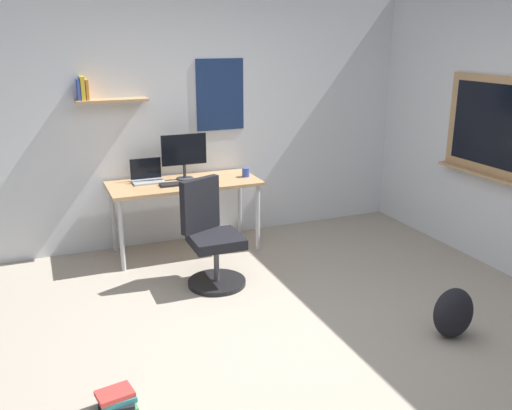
{
  "coord_description": "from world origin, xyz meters",
  "views": [
    {
      "loc": [
        -1.58,
        -3.17,
        2.15
      ],
      "look_at": [
        0.01,
        0.72,
        0.85
      ],
      "focal_mm": 38.62,
      "sensor_mm": 36.0,
      "label": 1
    }
  ],
  "objects_px": {
    "office_chair": "(211,240)",
    "computer_mouse": "(206,180)",
    "monitor_primary": "(184,153)",
    "keyboard": "(179,184)",
    "coffee_mug": "(246,172)",
    "desk": "(184,189)",
    "laptop": "(147,176)",
    "backpack": "(453,313)",
    "book_stack_on_floor": "(117,400)"
  },
  "relations": [
    {
      "from": "monitor_primary",
      "to": "backpack",
      "type": "bearing_deg",
      "value": -62.1
    },
    {
      "from": "computer_mouse",
      "to": "coffee_mug",
      "type": "height_order",
      "value": "coffee_mug"
    },
    {
      "from": "office_chair",
      "to": "keyboard",
      "type": "bearing_deg",
      "value": 96.18
    },
    {
      "from": "monitor_primary",
      "to": "keyboard",
      "type": "xyz_separation_m",
      "value": [
        -0.11,
        -0.19,
        -0.26
      ]
    },
    {
      "from": "coffee_mug",
      "to": "monitor_primary",
      "type": "bearing_deg",
      "value": 167.54
    },
    {
      "from": "coffee_mug",
      "to": "computer_mouse",
      "type": "bearing_deg",
      "value": -173.62
    },
    {
      "from": "office_chair",
      "to": "backpack",
      "type": "relative_size",
      "value": 2.45
    },
    {
      "from": "backpack",
      "to": "laptop",
      "type": "bearing_deg",
      "value": 123.68
    },
    {
      "from": "coffee_mug",
      "to": "book_stack_on_floor",
      "type": "xyz_separation_m",
      "value": [
        -1.72,
        -2.28,
        -0.73
      ]
    },
    {
      "from": "office_chair",
      "to": "coffee_mug",
      "type": "xyz_separation_m",
      "value": [
        0.64,
        0.81,
        0.38
      ]
    },
    {
      "from": "coffee_mug",
      "to": "desk",
      "type": "bearing_deg",
      "value": 177.28
    },
    {
      "from": "office_chair",
      "to": "laptop",
      "type": "height_order",
      "value": "laptop"
    },
    {
      "from": "book_stack_on_floor",
      "to": "monitor_primary",
      "type": "bearing_deg",
      "value": 65.39
    },
    {
      "from": "computer_mouse",
      "to": "laptop",
      "type": "bearing_deg",
      "value": 156.7
    },
    {
      "from": "office_chair",
      "to": "laptop",
      "type": "xyz_separation_m",
      "value": [
        -0.35,
        0.99,
        0.39
      ]
    },
    {
      "from": "office_chair",
      "to": "coffee_mug",
      "type": "distance_m",
      "value": 1.1
    },
    {
      "from": "coffee_mug",
      "to": "keyboard",
      "type": "bearing_deg",
      "value": -176.07
    },
    {
      "from": "laptop",
      "to": "backpack",
      "type": "height_order",
      "value": "laptop"
    },
    {
      "from": "laptop",
      "to": "coffee_mug",
      "type": "distance_m",
      "value": 1.01
    },
    {
      "from": "office_chair",
      "to": "computer_mouse",
      "type": "relative_size",
      "value": 9.13
    },
    {
      "from": "monitor_primary",
      "to": "coffee_mug",
      "type": "distance_m",
      "value": 0.67
    },
    {
      "from": "office_chair",
      "to": "book_stack_on_floor",
      "type": "height_order",
      "value": "office_chair"
    },
    {
      "from": "laptop",
      "to": "computer_mouse",
      "type": "relative_size",
      "value": 2.98
    },
    {
      "from": "desk",
      "to": "coffee_mug",
      "type": "xyz_separation_m",
      "value": [
        0.65,
        -0.03,
        0.12
      ]
    },
    {
      "from": "backpack",
      "to": "coffee_mug",
      "type": "bearing_deg",
      "value": 106.77
    },
    {
      "from": "desk",
      "to": "monitor_primary",
      "type": "relative_size",
      "value": 3.24
    },
    {
      "from": "laptop",
      "to": "book_stack_on_floor",
      "type": "relative_size",
      "value": 1.3
    },
    {
      "from": "office_chair",
      "to": "monitor_primary",
      "type": "bearing_deg",
      "value": 88.13
    },
    {
      "from": "office_chair",
      "to": "coffee_mug",
      "type": "bearing_deg",
      "value": 51.38
    },
    {
      "from": "computer_mouse",
      "to": "coffee_mug",
      "type": "distance_m",
      "value": 0.45
    },
    {
      "from": "backpack",
      "to": "desk",
      "type": "bearing_deg",
      "value": 119.61
    },
    {
      "from": "laptop",
      "to": "backpack",
      "type": "bearing_deg",
      "value": -56.32
    },
    {
      "from": "desk",
      "to": "coffee_mug",
      "type": "height_order",
      "value": "coffee_mug"
    },
    {
      "from": "computer_mouse",
      "to": "backpack",
      "type": "bearing_deg",
      "value": -63.44
    },
    {
      "from": "monitor_primary",
      "to": "keyboard",
      "type": "distance_m",
      "value": 0.34
    },
    {
      "from": "keyboard",
      "to": "computer_mouse",
      "type": "height_order",
      "value": "computer_mouse"
    },
    {
      "from": "desk",
      "to": "book_stack_on_floor",
      "type": "height_order",
      "value": "desk"
    },
    {
      "from": "monitor_primary",
      "to": "computer_mouse",
      "type": "xyz_separation_m",
      "value": [
        0.17,
        -0.19,
        -0.25
      ]
    },
    {
      "from": "laptop",
      "to": "monitor_primary",
      "type": "xyz_separation_m",
      "value": [
        0.38,
        -0.05,
        0.22
      ]
    },
    {
      "from": "monitor_primary",
      "to": "backpack",
      "type": "xyz_separation_m",
      "value": [
        1.33,
        -2.51,
        -0.82
      ]
    },
    {
      "from": "keyboard",
      "to": "laptop",
      "type": "bearing_deg",
      "value": 138.36
    },
    {
      "from": "desk",
      "to": "monitor_primary",
      "type": "xyz_separation_m",
      "value": [
        0.04,
        0.1,
        0.34
      ]
    },
    {
      "from": "monitor_primary",
      "to": "book_stack_on_floor",
      "type": "height_order",
      "value": "monitor_primary"
    },
    {
      "from": "keyboard",
      "to": "coffee_mug",
      "type": "relative_size",
      "value": 4.02
    },
    {
      "from": "keyboard",
      "to": "computer_mouse",
      "type": "distance_m",
      "value": 0.28
    },
    {
      "from": "backpack",
      "to": "keyboard",
      "type": "bearing_deg",
      "value": 121.81
    },
    {
      "from": "desk",
      "to": "laptop",
      "type": "height_order",
      "value": "laptop"
    },
    {
      "from": "backpack",
      "to": "book_stack_on_floor",
      "type": "bearing_deg",
      "value": 177.72
    },
    {
      "from": "computer_mouse",
      "to": "backpack",
      "type": "xyz_separation_m",
      "value": [
        1.16,
        -2.33,
        -0.56
      ]
    },
    {
      "from": "laptop",
      "to": "monitor_primary",
      "type": "bearing_deg",
      "value": -7.31
    }
  ]
}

